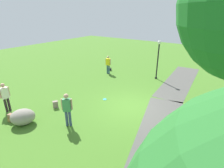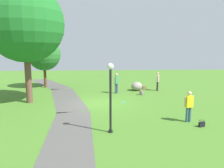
% 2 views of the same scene
% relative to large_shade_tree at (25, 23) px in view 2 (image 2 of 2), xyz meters
% --- Properties ---
extents(ground_plane, '(48.00, 48.00, 0.00)m').
position_rel_large_shade_tree_xyz_m(ground_plane, '(-0.55, -4.62, -5.36)').
color(ground_plane, '#457726').
extents(footpath_segment_near, '(8.11, 2.49, 0.01)m').
position_rel_large_shade_tree_xyz_m(footpath_segment_near, '(-6.56, -3.60, -5.35)').
color(footpath_segment_near, '#514F4B').
rests_on(footpath_segment_near, ground).
extents(footpath_segment_mid, '(8.23, 3.88, 0.01)m').
position_rel_large_shade_tree_xyz_m(footpath_segment_mid, '(1.31, -2.34, -5.35)').
color(footpath_segment_mid, '#514F4B').
rests_on(footpath_segment_mid, ground).
extents(footpath_segment_far, '(7.89, 5.72, 0.01)m').
position_rel_large_shade_tree_xyz_m(footpath_segment_far, '(8.63, 0.67, -5.35)').
color(footpath_segment_far, '#514F4B').
rests_on(footpath_segment_far, ground).
extents(large_shade_tree, '(5.19, 5.19, 7.97)m').
position_rel_large_shade_tree_xyz_m(large_shade_tree, '(0.00, 0.00, 0.00)').
color(large_shade_tree, brown).
rests_on(large_shade_tree, ground).
extents(young_tree_near_path, '(3.14, 3.14, 4.80)m').
position_rel_large_shade_tree_xyz_m(young_tree_near_path, '(6.13, 0.38, -2.14)').
color(young_tree_near_path, brown).
rests_on(young_tree_near_path, ground).
extents(lamp_post, '(0.28, 0.28, 3.09)m').
position_rel_large_shade_tree_xyz_m(lamp_post, '(-5.85, -5.35, -3.43)').
color(lamp_post, black).
rests_on(lamp_post, ground).
extents(lawn_boulder, '(1.47, 1.46, 0.78)m').
position_rel_large_shade_tree_xyz_m(lawn_boulder, '(3.97, -8.25, -4.97)').
color(lawn_boulder, gray).
rests_on(lawn_boulder, ground).
extents(woman_with_handbag, '(0.29, 0.51, 1.59)m').
position_rel_large_shade_tree_xyz_m(woman_with_handbag, '(-4.69, -9.38, -4.44)').
color(woman_with_handbag, '#355869').
rests_on(woman_with_handbag, ground).
extents(man_near_boulder, '(0.40, 0.44, 1.70)m').
position_rel_large_shade_tree_xyz_m(man_near_boulder, '(2.81, -6.31, -4.37)').
color(man_near_boulder, '#38476D').
rests_on(man_near_boulder, ground).
extents(passerby_on_path, '(0.52, 0.27, 1.66)m').
position_rel_large_shade_tree_xyz_m(passerby_on_path, '(3.78, -10.08, -4.39)').
color(passerby_on_path, '#2D2125').
rests_on(passerby_on_path, ground).
extents(handbag_on_grass, '(0.35, 0.35, 0.31)m').
position_rel_large_shade_tree_xyz_m(handbag_on_grass, '(-5.43, -9.74, -5.22)').
color(handbag_on_grass, black).
rests_on(handbag_on_grass, ground).
extents(backpack_by_boulder, '(0.30, 0.31, 0.40)m').
position_rel_large_shade_tree_xyz_m(backpack_by_boulder, '(4.20, -8.97, -5.16)').
color(backpack_by_boulder, '#866446').
rests_on(backpack_by_boulder, ground).
extents(spare_backpack_on_lawn, '(0.34, 0.35, 0.40)m').
position_rel_large_shade_tree_xyz_m(spare_backpack_on_lawn, '(2.02, -8.27, -5.16)').
color(spare_backpack_on_lawn, gray).
rests_on(spare_backpack_on_lawn, ground).
extents(frisbee_on_grass, '(0.23, 0.23, 0.02)m').
position_rel_large_shade_tree_xyz_m(frisbee_on_grass, '(-0.40, -6.55, -5.35)').
color(frisbee_on_grass, '#34A5CA').
rests_on(frisbee_on_grass, ground).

